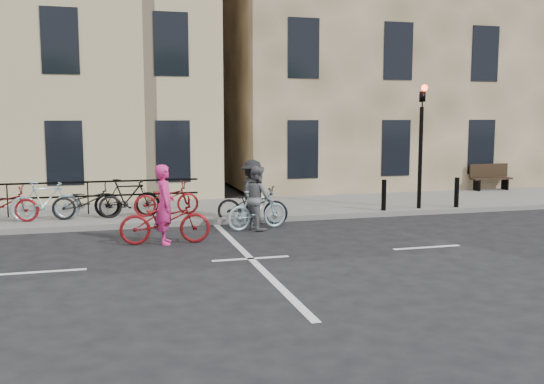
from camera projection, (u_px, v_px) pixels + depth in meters
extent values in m
plane|color=black|center=(251.00, 259.00, 12.32)|extent=(120.00, 120.00, 0.00)
cube|color=slate|center=(63.00, 217.00, 16.99)|extent=(46.00, 4.00, 0.15)
cube|color=#84704F|center=(382.00, 41.00, 26.35)|extent=(14.00, 10.00, 12.00)
cylinder|color=black|center=(420.00, 158.00, 17.90)|extent=(0.12, 0.12, 3.00)
imported|color=black|center=(422.00, 91.00, 17.66)|extent=(0.15, 0.18, 0.90)
sphere|color=#FF0C05|center=(424.00, 88.00, 17.53)|extent=(0.18, 0.18, 0.18)
cylinder|color=black|center=(384.00, 195.00, 17.62)|extent=(0.14, 0.14, 0.90)
cylinder|color=black|center=(457.00, 192.00, 18.25)|extent=(0.14, 0.14, 0.90)
cube|color=black|center=(477.00, 185.00, 22.33)|extent=(0.06, 0.38, 0.40)
cube|color=black|center=(505.00, 184.00, 22.64)|extent=(0.06, 0.38, 0.40)
cube|color=black|center=(491.00, 179.00, 22.46)|extent=(1.60, 0.40, 0.06)
cube|color=black|center=(489.00, 170.00, 22.59)|extent=(1.60, 0.06, 0.50)
cube|color=black|center=(48.00, 198.00, 16.74)|extent=(8.30, 0.04, 0.95)
imported|color=maroon|center=(2.00, 204.00, 15.60)|extent=(1.80, 0.63, 0.95)
imported|color=#92B7C0|center=(45.00, 201.00, 15.87)|extent=(1.75, 0.49, 1.05)
imported|color=black|center=(87.00, 201.00, 16.15)|extent=(1.80, 0.63, 0.95)
imported|color=black|center=(127.00, 198.00, 16.42)|extent=(1.75, 0.49, 1.05)
imported|color=maroon|center=(166.00, 199.00, 16.71)|extent=(1.80, 0.63, 0.95)
imported|color=maroon|center=(165.00, 221.00, 13.72)|extent=(2.08, 0.86, 1.07)
imported|color=#E4287E|center=(165.00, 204.00, 13.67)|extent=(0.48, 0.69, 1.81)
imported|color=#92B7C0|center=(257.00, 210.00, 15.46)|extent=(1.75, 0.89, 1.01)
imported|color=slate|center=(257.00, 198.00, 15.42)|extent=(0.80, 0.92, 1.63)
imported|color=black|center=(252.00, 205.00, 16.24)|extent=(2.04, 1.50, 1.02)
imported|color=black|center=(252.00, 192.00, 16.19)|extent=(1.09, 1.29, 1.73)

